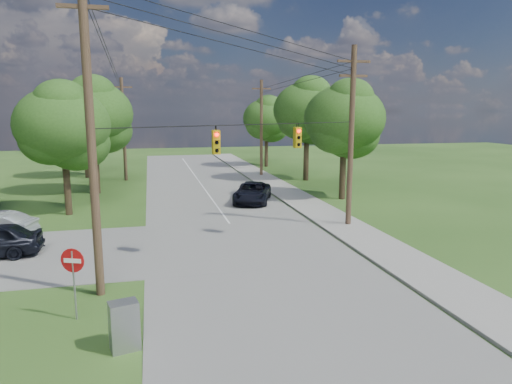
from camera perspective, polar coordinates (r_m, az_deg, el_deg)
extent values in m
plane|color=#2A4C19|center=(18.29, -4.15, -11.83)|extent=(140.00, 140.00, 0.00)
cube|color=gray|center=(23.27, -1.20, -6.92)|extent=(10.00, 100.00, 0.03)
cube|color=gray|center=(25.44, 13.81, -5.62)|extent=(2.60, 100.00, 0.12)
cylinder|color=brown|center=(17.31, -19.95, 6.78)|extent=(0.32, 0.32, 12.00)
cube|color=brown|center=(17.64, -20.84, 20.84)|extent=(1.70, 0.12, 0.14)
cylinder|color=brown|center=(27.35, 11.80, 6.59)|extent=(0.32, 0.32, 10.50)
cube|color=brown|center=(27.45, 12.14, 15.68)|extent=(2.00, 0.12, 0.14)
cube|color=brown|center=(27.38, 12.08, 14.02)|extent=(1.70, 0.12, 0.14)
cylinder|color=brown|center=(48.20, 0.68, 7.92)|extent=(0.32, 0.32, 10.00)
cube|color=brown|center=(48.22, 0.69, 12.79)|extent=(2.00, 0.12, 0.14)
cylinder|color=brown|center=(46.87, -16.21, 7.46)|extent=(0.32, 0.32, 10.00)
cube|color=brown|center=(46.89, -16.46, 12.47)|extent=(2.00, 0.12, 0.14)
cylinder|color=black|center=(21.79, -0.43, 19.41)|extent=(13.52, 7.63, 1.53)
cylinder|color=black|center=(21.73, -0.43, 18.37)|extent=(13.52, 7.63, 1.53)
cylinder|color=black|center=(21.67, -0.43, 17.32)|extent=(13.52, 7.63, 1.53)
cylinder|color=black|center=(37.66, 4.80, 13.90)|extent=(0.03, 22.00, 0.53)
cylinder|color=black|center=(32.22, -17.66, 15.47)|extent=(0.43, 29.60, 2.03)
cylinder|color=black|center=(37.63, 4.79, 13.30)|extent=(0.03, 22.00, 0.53)
cylinder|color=black|center=(32.18, -17.62, 14.76)|extent=(0.43, 29.60, 2.03)
cylinder|color=black|center=(21.51, -0.42, 8.44)|extent=(13.52, 7.63, 0.04)
cube|color=gold|center=(20.04, -4.97, 6.20)|extent=(0.32, 0.22, 1.05)
sphere|color=#FF0C05|center=(19.88, -4.93, 7.18)|extent=(0.17, 0.17, 0.17)
cube|color=gold|center=(20.28, -5.07, 6.25)|extent=(0.32, 0.22, 1.05)
sphere|color=#FF0C05|center=(20.39, -5.14, 7.25)|extent=(0.17, 0.17, 0.17)
cube|color=gold|center=(23.61, 5.28, 6.78)|extent=(0.32, 0.22, 1.05)
sphere|color=#FF0C05|center=(23.46, 5.40, 7.61)|extent=(0.17, 0.17, 0.17)
cube|color=gold|center=(23.84, 5.10, 6.81)|extent=(0.32, 0.22, 1.05)
sphere|color=#FF0C05|center=(23.96, 5.00, 7.67)|extent=(0.17, 0.17, 0.17)
cylinder|color=#403020|center=(32.66, -22.49, 0.07)|extent=(0.45, 0.45, 3.15)
ellipsoid|color=#284F17|center=(32.25, -23.01, 7.73)|extent=(6.00, 6.00, 4.92)
cylinder|color=#403020|center=(40.34, -19.32, 2.30)|extent=(0.50, 0.50, 3.50)
ellipsoid|color=#284F17|center=(40.02, -19.72, 9.19)|extent=(6.40, 6.40, 5.25)
cylinder|color=#403020|center=(50.45, -20.40, 3.59)|extent=(0.48, 0.47, 3.32)
ellipsoid|color=#284F17|center=(50.19, -20.72, 8.82)|extent=(6.00, 6.00, 4.92)
cylinder|color=#403020|center=(36.24, 10.76, 1.73)|extent=(0.48, 0.48, 3.32)
ellipsoid|color=#284F17|center=(35.88, 11.00, 9.03)|extent=(6.20, 6.20, 5.08)
cylinder|color=#403020|center=(45.63, 6.28, 3.76)|extent=(0.52, 0.52, 3.67)
ellipsoid|color=#284F17|center=(45.36, 6.40, 10.16)|extent=(6.60, 6.60, 5.41)
cylinder|color=#403020|center=(56.80, 1.30, 4.78)|extent=(0.45, 0.45, 3.15)
ellipsoid|color=#284F17|center=(56.56, 1.31, 9.19)|extent=(5.80, 5.80, 4.76)
imported|color=black|center=(34.36, -0.45, -0.05)|extent=(4.11, 5.87, 1.49)
cube|color=gray|center=(14.18, -16.15, -15.78)|extent=(0.92, 0.76, 1.45)
cylinder|color=gray|center=(16.36, -21.76, -10.81)|extent=(0.06, 0.06, 2.36)
cylinder|color=#AC0C0F|center=(16.09, -21.96, -7.95)|extent=(0.77, 0.33, 0.82)
cube|color=white|center=(16.06, -21.98, -7.98)|extent=(0.56, 0.25, 0.14)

